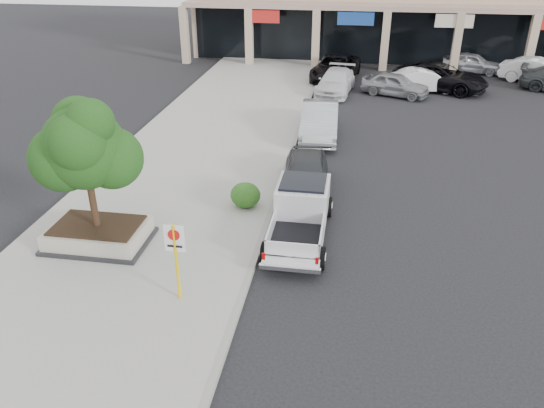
{
  "coord_description": "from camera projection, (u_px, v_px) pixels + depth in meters",
  "views": [
    {
      "loc": [
        1.17,
        -13.1,
        9.14
      ],
      "look_at": [
        -1.17,
        1.5,
        1.52
      ],
      "focal_mm": 35.0,
      "sensor_mm": 36.0,
      "label": 1
    }
  ],
  "objects": [
    {
      "name": "curb",
      "position": [
        280.0,
        185.0,
        21.3
      ],
      "size": [
        0.2,
        52.0,
        0.15
      ],
      "primitive_type": "cube",
      "color": "gray",
      "rests_on": "ground"
    },
    {
      "name": "curb_car_d",
      "position": [
        336.0,
        68.0,
        36.25
      ],
      "size": [
        3.5,
        6.23,
        1.64
      ],
      "primitive_type": "imported",
      "rotation": [
        0.0,
        0.0,
        -0.14
      ],
      "color": "black",
      "rests_on": "ground"
    },
    {
      "name": "curb_car_c",
      "position": [
        336.0,
        82.0,
        33.33
      ],
      "size": [
        2.61,
        5.14,
        1.43
      ],
      "primitive_type": "imported",
      "rotation": [
        0.0,
        0.0,
        -0.13
      ],
      "color": "silver",
      "rests_on": "ground"
    },
    {
      "name": "ground",
      "position": [
        303.0,
        274.0,
        15.85
      ],
      "size": [
        120.0,
        120.0,
        0.0
      ],
      "primitive_type": "plane",
      "color": "black",
      "rests_on": "ground"
    },
    {
      "name": "hedge",
      "position": [
        245.0,
        195.0,
        19.22
      ],
      "size": [
        1.1,
        0.99,
        0.93
      ],
      "primitive_type": "ellipsoid",
      "color": "#184B15",
      "rests_on": "sidewalk"
    },
    {
      "name": "lot_car_d",
      "position": [
        440.0,
        77.0,
        33.95
      ],
      "size": [
        6.53,
        4.9,
        1.65
      ],
      "primitive_type": "imported",
      "rotation": [
        0.0,
        0.0,
        1.15
      ],
      "color": "black",
      "rests_on": "ground"
    },
    {
      "name": "sidewalk",
      "position": [
        186.0,
        178.0,
        21.85
      ],
      "size": [
        8.0,
        52.0,
        0.15
      ],
      "primitive_type": "cube",
      "color": "gray",
      "rests_on": "ground"
    },
    {
      "name": "pickup_truck",
      "position": [
        300.0,
        216.0,
        17.4
      ],
      "size": [
        1.94,
        5.25,
        1.65
      ],
      "primitive_type": null,
      "rotation": [
        0.0,
        0.0,
        0.0
      ],
      "color": "silver",
      "rests_on": "ground"
    },
    {
      "name": "lot_car_b",
      "position": [
        424.0,
        80.0,
        33.6
      ],
      "size": [
        4.6,
        2.28,
        1.45
      ],
      "primitive_type": "imported",
      "rotation": [
        0.0,
        0.0,
        1.75
      ],
      "color": "silver",
      "rests_on": "ground"
    },
    {
      "name": "planter",
      "position": [
        99.0,
        234.0,
        17.04
      ],
      "size": [
        3.2,
        2.2,
        0.68
      ],
      "color": "black",
      "rests_on": "sidewalk"
    },
    {
      "name": "planter_tree",
      "position": [
        90.0,
        147.0,
        15.81
      ],
      "size": [
        2.9,
        2.55,
        4.0
      ],
      "color": "black",
      "rests_on": "planter"
    },
    {
      "name": "curb_car_b",
      "position": [
        320.0,
        121.0,
        26.1
      ],
      "size": [
        1.97,
        5.11,
        1.66
      ],
      "primitive_type": "imported",
      "rotation": [
        0.0,
        0.0,
        0.04
      ],
      "color": "#AEB2B7",
      "rests_on": "ground"
    },
    {
      "name": "lot_car_a",
      "position": [
        395.0,
        84.0,
        32.77
      ],
      "size": [
        4.48,
        3.13,
        1.42
      ],
      "primitive_type": "imported",
      "rotation": [
        0.0,
        0.0,
        1.18
      ],
      "color": "gray",
      "rests_on": "ground"
    },
    {
      "name": "lot_car_f",
      "position": [
        538.0,
        71.0,
        35.52
      ],
      "size": [
        5.12,
        3.54,
        1.6
      ],
      "primitive_type": "imported",
      "rotation": [
        0.0,
        0.0,
        1.15
      ],
      "color": "silver",
      "rests_on": "ground"
    },
    {
      "name": "lot_car_e",
      "position": [
        472.0,
        63.0,
        38.18
      ],
      "size": [
        4.44,
        2.77,
        1.41
      ],
      "primitive_type": "imported",
      "rotation": [
        0.0,
        0.0,
        1.28
      ],
      "color": "#ABADB4",
      "rests_on": "ground"
    },
    {
      "name": "curb_car_a",
      "position": [
        306.0,
        173.0,
        20.68
      ],
      "size": [
        2.12,
        4.51,
        1.49
      ],
      "primitive_type": "imported",
      "rotation": [
        0.0,
        0.0,
        0.08
      ],
      "color": "#303236",
      "rests_on": "ground"
    },
    {
      "name": "no_parking_sign",
      "position": [
        176.0,
        252.0,
        13.92
      ],
      "size": [
        0.55,
        0.09,
        2.3
      ],
      "color": "yellow",
      "rests_on": "sidewalk"
    }
  ]
}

